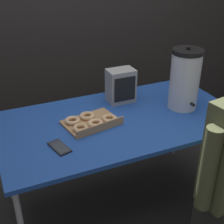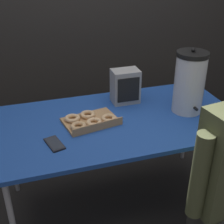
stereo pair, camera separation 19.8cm
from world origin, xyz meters
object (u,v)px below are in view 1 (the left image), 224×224
(donut_box, at_px, (91,122))
(space_heater, at_px, (121,86))
(coffee_urn, at_px, (185,79))
(cell_phone, at_px, (59,147))

(donut_box, distance_m, space_heater, 0.40)
(coffee_urn, distance_m, space_heater, 0.44)
(donut_box, bearing_deg, coffee_urn, -12.24)
(coffee_urn, distance_m, cell_phone, 0.95)
(cell_phone, height_order, space_heater, space_heater)
(cell_phone, xyz_separation_m, space_heater, (0.56, 0.40, 0.11))
(coffee_urn, height_order, space_heater, coffee_urn)
(coffee_urn, xyz_separation_m, cell_phone, (-0.92, -0.15, -0.20))
(cell_phone, bearing_deg, coffee_urn, -5.34)
(donut_box, xyz_separation_m, cell_phone, (-0.25, -0.17, -0.01))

